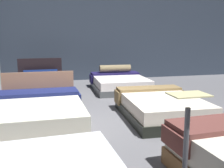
% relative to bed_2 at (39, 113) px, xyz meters
% --- Properties ---
extents(ground_plane, '(18.00, 18.00, 0.02)m').
position_rel_bed_2_xyz_m(ground_plane, '(1.19, 0.09, -0.25)').
color(ground_plane, '#5B5B60').
extents(showroom_back_wall, '(18.00, 0.06, 3.50)m').
position_rel_bed_2_xyz_m(showroom_back_wall, '(1.19, 5.03, 1.51)').
color(showroom_back_wall, '#333D4C').
rests_on(showroom_back_wall, ground_plane).
extents(bed_2, '(1.67, 2.16, 0.87)m').
position_rel_bed_2_xyz_m(bed_2, '(0.00, 0.00, 0.00)').
color(bed_2, '#97694F').
rests_on(bed_2, ground_plane).
extents(bed_3, '(1.55, 2.07, 0.48)m').
position_rel_bed_2_xyz_m(bed_3, '(2.37, -0.03, -0.03)').
color(bed_3, black).
rests_on(bed_3, ground_plane).
extents(bed_4, '(1.57, 2.20, 0.95)m').
position_rel_bed_2_xyz_m(bed_4, '(-0.01, 2.85, -0.03)').
color(bed_4, black).
rests_on(bed_4, ground_plane).
extents(bed_5, '(1.66, 2.04, 0.71)m').
position_rel_bed_2_xyz_m(bed_5, '(2.31, 2.86, -0.02)').
color(bed_5, '#4D5052').
rests_on(bed_5, ground_plane).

